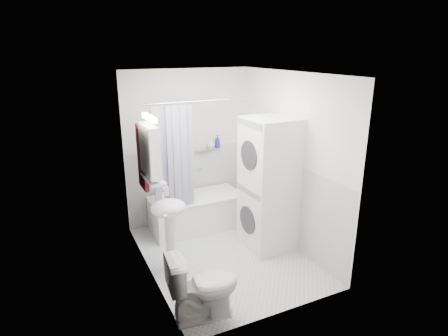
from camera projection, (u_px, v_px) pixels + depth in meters
name	position (u px, v px, depth m)	size (l,w,h in m)	color
floor	(224.00, 255.00, 5.07)	(2.60, 2.60, 0.00)	silver
room_walls	(224.00, 149.00, 4.62)	(2.60, 2.60, 2.60)	white
wainscot	(215.00, 207.00, 5.14)	(1.98, 2.58, 2.58)	silver
door	(165.00, 216.00, 3.90)	(0.05, 2.00, 2.00)	brown
bathtub	(196.00, 211.00, 5.76)	(1.39, 0.66, 0.53)	white
tub_spout	(200.00, 169.00, 5.95)	(0.04, 0.04, 0.12)	silver
curtain_rod	(201.00, 101.00, 5.01)	(0.02, 0.02, 1.57)	silver
shower_curtain	(174.00, 159.00, 5.07)	(0.55, 0.02, 1.45)	#151343
sink	(169.00, 219.00, 4.53)	(0.44, 0.37, 1.04)	white
medicine_cabinet	(150.00, 149.00, 4.31)	(0.13, 0.50, 0.71)	white
shelf	(153.00, 179.00, 4.43)	(0.18, 0.54, 0.03)	silver
shower_caddy	(202.00, 150.00, 5.87)	(0.22, 0.06, 0.02)	silver
towel	(142.00, 156.00, 4.58)	(0.07, 0.34, 0.82)	#5B111B
washer_dryer	(269.00, 184.00, 5.08)	(0.67, 0.66, 1.83)	white
toilet	(203.00, 286.00, 3.81)	(0.41, 0.74, 0.72)	white
soap_pump	(165.00, 192.00, 4.71)	(0.08, 0.17, 0.08)	gray
shelf_bottle	(156.00, 179.00, 4.28)	(0.07, 0.18, 0.07)	gray
shelf_cup	(150.00, 171.00, 4.51)	(0.10, 0.09, 0.10)	gray
shampoo_a	(211.00, 145.00, 5.91)	(0.13, 0.17, 0.13)	gray
shampoo_b	(217.00, 145.00, 5.97)	(0.08, 0.21, 0.08)	navy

